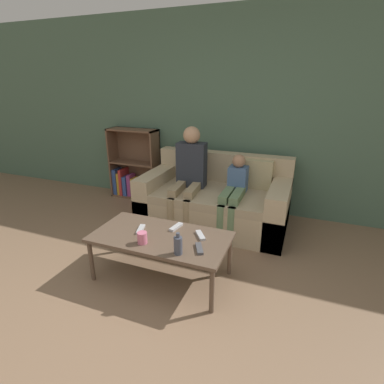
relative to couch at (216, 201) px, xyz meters
The scene contains 13 objects.
ground_plane 2.17m from the couch, 89.78° to the right, with size 22.00×22.00×0.00m, color #84664C.
wall_back 1.18m from the couch, 89.20° to the left, with size 12.00×0.06×2.60m.
couch is the anchor object (origin of this frame).
bookshelf 1.56m from the couch, 163.23° to the left, with size 0.76×0.28×1.06m.
coffee_table 1.30m from the couch, 95.15° to the right, with size 1.22×0.63×0.43m.
person_adult 0.53m from the couch, 163.99° to the right, with size 0.37×0.69×1.21m.
person_child 0.40m from the couch, 32.07° to the right, with size 0.22×0.67×0.92m.
cup_near 1.49m from the couch, 97.77° to the right, with size 0.08×0.08×0.10m.
tv_remote_0 1.32m from the couch, 104.65° to the right, with size 0.09×0.18×0.02m.
tv_remote_1 1.43m from the couch, 78.38° to the right, with size 0.12×0.17×0.02m.
tv_remote_2 1.12m from the couch, 92.47° to the right, with size 0.08×0.18×0.02m.
tv_remote_3 1.21m from the couch, 79.47° to the right, with size 0.14×0.17×0.02m.
bottle 1.53m from the couch, 84.30° to the right, with size 0.07×0.07×0.19m.
Camera 1 is at (1.00, -1.24, 1.73)m, focal length 28.00 mm.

